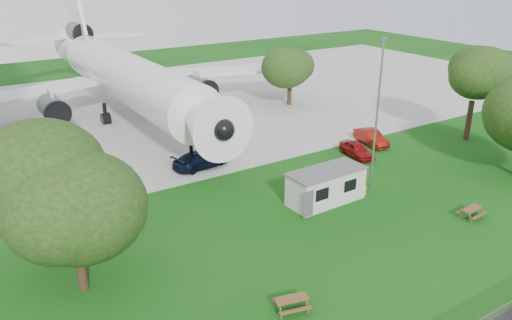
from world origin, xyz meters
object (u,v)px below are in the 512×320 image
site_cabin (326,186)px  picnic_east (470,217)px  airliner (123,74)px  picnic_west (291,310)px

site_cabin → picnic_east: bearing=-47.0°
airliner → picnic_east: (12.66, -37.32, -5.27)m
site_cabin → picnic_west: site_cabin is taller
site_cabin → airliner: bearing=100.5°
airliner → picnic_west: bearing=-96.6°
airliner → site_cabin: 30.36m
picnic_west → site_cabin: bearing=56.3°
airliner → picnic_east: size_ratio=26.52×
airliner → site_cabin: (5.47, -29.59, -3.96)m
airliner → picnic_west: size_ratio=26.52×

